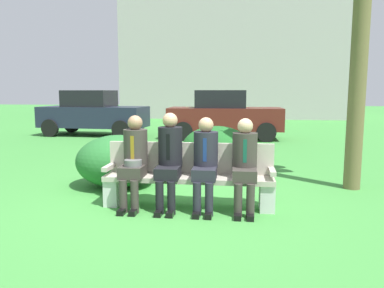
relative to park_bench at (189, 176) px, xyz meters
name	(u,v)px	position (x,y,z in m)	size (l,w,h in m)	color
ground_plane	(167,204)	(-0.32, 0.02, -0.44)	(80.00, 80.00, 0.00)	#3F8E3C
park_bench	(189,176)	(0.00, 0.00, 0.00)	(2.39, 0.44, 0.90)	#B7AD9E
seated_man_leftmost	(134,157)	(-0.76, -0.14, 0.28)	(0.34, 0.72, 1.30)	#38332D
seated_man_centerleft	(169,156)	(-0.26, -0.13, 0.31)	(0.34, 0.72, 1.34)	black
seated_man_centerright	(205,159)	(0.24, -0.13, 0.28)	(0.34, 0.72, 1.28)	#23232D
seated_man_rightmost	(245,160)	(0.78, -0.13, 0.27)	(0.34, 0.72, 1.27)	#38332D
shrub_near_bench	(118,161)	(-1.37, 0.95, 0.01)	(1.43, 1.31, 0.89)	#26692D
shrub_mid_lawn	(217,148)	(0.23, 2.61, 0.02)	(1.47, 1.34, 0.92)	#1F6124
parked_car_near	(93,113)	(-4.76, 8.30, 0.40)	(4.00, 1.93, 1.68)	#1E2338
parked_car_far	(224,115)	(0.16, 7.90, 0.40)	(3.93, 1.76, 1.68)	#591E19
building_backdrop	(233,19)	(0.12, 20.89, 6.00)	(14.20, 7.70, 12.82)	#ACA2A5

